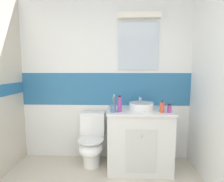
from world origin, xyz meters
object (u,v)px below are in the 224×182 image
toilet (92,141)px  toothbrush_cup (113,108)px  shampoo_bottle_tall (120,104)px  lotion_bottle_short (169,108)px  soap_dispenser (162,108)px  sink_basin (141,106)px

toilet → toothbrush_cup: (0.32, -0.21, 0.55)m
toilet → shampoo_bottle_tall: bearing=-26.1°
lotion_bottle_short → toothbrush_cup: bearing=-179.5°
soap_dispenser → shampoo_bottle_tall: shampoo_bottle_tall is taller
soap_dispenser → lotion_bottle_short: bearing=0.9°
shampoo_bottle_tall → lotion_bottle_short: (0.64, -0.01, -0.05)m
toothbrush_cup → shampoo_bottle_tall: (0.08, 0.01, 0.05)m
toothbrush_cup → shampoo_bottle_tall: size_ratio=1.08×
lotion_bottle_short → shampoo_bottle_tall: bearing=179.5°
toothbrush_cup → toilet: bearing=146.7°
toothbrush_cup → lotion_bottle_short: (0.73, 0.01, -0.01)m
sink_basin → lotion_bottle_short: bearing=-24.4°
soap_dispenser → lotion_bottle_short: soap_dispenser is taller
toilet → toothbrush_cup: size_ratio=3.31×
sink_basin → soap_dispenser: size_ratio=2.27×
shampoo_bottle_tall → soap_dispenser: bearing=-0.8°
toothbrush_cup → lotion_bottle_short: bearing=0.5°
toilet → soap_dispenser: soap_dispenser is taller
sink_basin → toilet: size_ratio=0.49×
sink_basin → toilet: 0.89m
sink_basin → shampoo_bottle_tall: bearing=-153.4°
toothbrush_cup → shampoo_bottle_tall: bearing=8.2°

